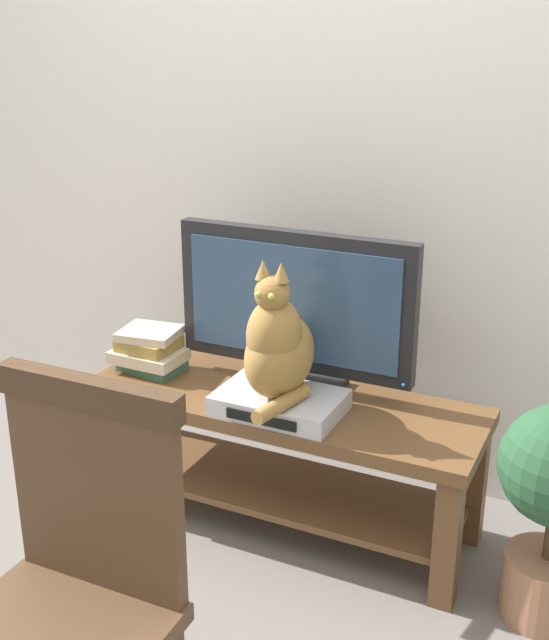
# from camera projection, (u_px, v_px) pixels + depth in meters

# --- Properties ---
(ground_plane) EXTENTS (12.00, 12.00, 0.00)m
(ground_plane) POSITION_uv_depth(u_px,v_px,m) (193.00, 620.00, 2.29)
(ground_plane) COLOR slate
(back_wall) EXTENTS (7.00, 0.12, 2.80)m
(back_wall) POSITION_uv_depth(u_px,v_px,m) (343.00, 86.00, 2.72)
(back_wall) COLOR silver
(back_wall) RESTS_ON ground
(tv_stand) EXTENTS (1.31, 0.45, 0.46)m
(tv_stand) POSITION_uv_depth(u_px,v_px,m) (281.00, 436.00, 2.64)
(tv_stand) COLOR brown
(tv_stand) RESTS_ON ground
(tv) EXTENTS (0.81, 0.20, 0.53)m
(tv) POSITION_uv_depth(u_px,v_px,m) (294.00, 308.00, 2.58)
(tv) COLOR black
(tv) RESTS_ON tv_stand
(media_box) EXTENTS (0.38, 0.26, 0.06)m
(media_box) POSITION_uv_depth(u_px,v_px,m) (279.00, 403.00, 2.49)
(media_box) COLOR #BCBCC1
(media_box) RESTS_ON tv_stand
(cat) EXTENTS (0.20, 0.38, 0.44)m
(cat) POSITION_uv_depth(u_px,v_px,m) (278.00, 346.00, 2.41)
(cat) COLOR olive
(cat) RESTS_ON media_box
(wooden_chair) EXTENTS (0.41, 0.41, 0.96)m
(wooden_chair) POSITION_uv_depth(u_px,v_px,m) (70.00, 587.00, 1.56)
(wooden_chair) COLOR #513823
(wooden_chair) RESTS_ON ground
(book_stack) EXTENTS (0.24, 0.20, 0.15)m
(book_stack) POSITION_uv_depth(u_px,v_px,m) (150.00, 350.00, 2.78)
(book_stack) COLOR #38664C
(book_stack) RESTS_ON tv_stand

